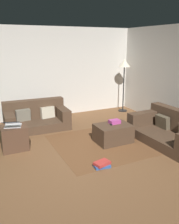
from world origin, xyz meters
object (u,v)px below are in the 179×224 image
at_px(gift_box, 115,122).
at_px(couch_right, 171,131).
at_px(corner_lamp, 124,67).
at_px(laptop, 12,125).
at_px(book_stack, 102,164).
at_px(tv_remote, 111,124).
at_px(side_table, 14,138).
at_px(ottoman, 113,133).
at_px(couch_left, 36,118).

bearing_deg(gift_box, couch_right, -31.43).
bearing_deg(corner_lamp, laptop, -157.18).
relative_size(couch_right, book_stack, 5.55).
relative_size(couch_right, gift_box, 7.46).
bearing_deg(book_stack, couch_right, 9.24).
xyz_separation_m(couch_right, tv_remote, (-1.17, 0.65, 0.15)).
bearing_deg(side_table, book_stack, -48.46).
xyz_separation_m(couch_right, ottoman, (-1.15, 0.59, -0.07)).
xyz_separation_m(ottoman, tv_remote, (-0.02, 0.06, 0.21)).
xyz_separation_m(couch_left, corner_lamp, (2.93, 0.36, 1.16)).
bearing_deg(tv_remote, couch_right, -2.65).
bearing_deg(ottoman, gift_box, 43.84).
xyz_separation_m(book_stack, corner_lamp, (2.37, 2.93, 1.37)).
xyz_separation_m(gift_box, side_table, (-2.13, 0.48, -0.19)).
height_order(couch_left, corner_lamp, corner_lamp).
height_order(tv_remote, side_table, side_table).
relative_size(gift_box, side_table, 0.46).
relative_size(couch_left, laptop, 3.29).
relative_size(ottoman, book_stack, 2.44).
bearing_deg(couch_left, couch_right, 139.63).
bearing_deg(side_table, gift_box, -12.71).
bearing_deg(side_table, couch_right, -19.55).
distance_m(laptop, book_stack, 1.97).
distance_m(couch_right, tv_remote, 1.35).
height_order(gift_box, book_stack, gift_box).
relative_size(tv_remote, laptop, 0.32).
height_order(ottoman, book_stack, ottoman).
distance_m(couch_right, gift_box, 1.28).
bearing_deg(ottoman, laptop, 166.69).
distance_m(couch_right, side_table, 3.40).
height_order(couch_right, ottoman, couch_right).
xyz_separation_m(side_table, book_stack, (1.29, -1.45, -0.20)).
bearing_deg(book_stack, corner_lamp, 51.11).
distance_m(ottoman, gift_box, 0.26).
bearing_deg(couch_right, corner_lamp, -11.32).
height_order(ottoman, tv_remote, tv_remote).
distance_m(gift_box, side_table, 2.19).
relative_size(laptop, book_stack, 1.55).
bearing_deg(couch_left, tv_remote, 130.97).
height_order(couch_left, gift_box, couch_left).
relative_size(gift_box, laptop, 0.48).
xyz_separation_m(gift_box, corner_lamp, (1.52, 1.96, 0.98)).
distance_m(couch_left, laptop, 1.43).
bearing_deg(corner_lamp, couch_left, -173.06).
height_order(ottoman, side_table, side_table).
distance_m(gift_box, laptop, 2.19).
xyz_separation_m(ottoman, gift_box, (0.08, 0.07, 0.24)).
relative_size(couch_right, ottoman, 2.28).
distance_m(couch_left, couch_right, 3.36).
distance_m(gift_box, book_stack, 1.35).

